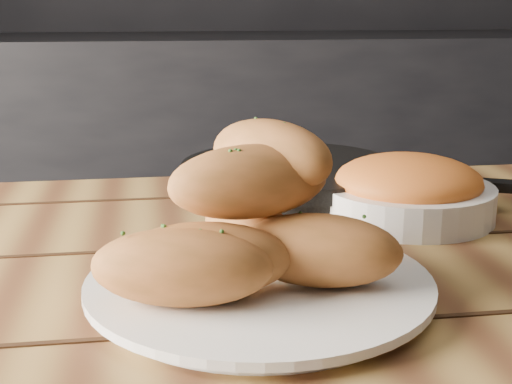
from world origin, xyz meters
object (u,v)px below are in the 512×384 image
plate (259,286)px  bread_rolls (245,223)px  bowl (408,190)px  skillet (292,179)px  table (222,381)px

plate → bread_rolls: size_ratio=1.12×
bowl → skillet: bearing=135.4°
plate → table: bearing=130.1°
bread_rolls → bowl: size_ratio=1.32×
plate → bread_rolls: bearing=-156.7°
skillet → bowl: size_ratio=1.97×
bread_rolls → bowl: bread_rolls is taller
table → bowl: bowl is taller
bread_rolls → bowl: (0.22, 0.21, -0.04)m
table → plate: size_ratio=4.97×
table → bread_rolls: 0.18m
plate → skillet: bearing=73.8°
plate → skillet: 0.34m
bowl → bread_rolls: bearing=-136.3°
table → bowl: (0.24, 0.17, 0.13)m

